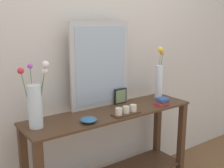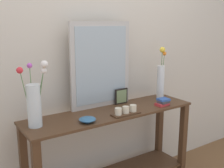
# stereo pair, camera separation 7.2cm
# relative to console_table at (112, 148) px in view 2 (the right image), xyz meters

# --- Properties ---
(wall_back) EXTENTS (6.40, 0.08, 2.70)m
(wall_back) POSITION_rel_console_table_xyz_m (0.00, 0.32, 0.83)
(wall_back) COLOR beige
(wall_back) RESTS_ON ground
(console_table) EXTENTS (1.49, 0.40, 0.85)m
(console_table) POSITION_rel_console_table_xyz_m (0.00, 0.00, 0.00)
(console_table) COLOR #472D1C
(console_table) RESTS_ON ground
(mirror_leaning) EXTENTS (0.57, 0.03, 0.73)m
(mirror_leaning) POSITION_rel_console_table_xyz_m (-0.00, 0.17, 0.70)
(mirror_leaning) COLOR #B7B2AD
(mirror_leaning) RESTS_ON console_table
(tall_vase_left) EXTENTS (0.20, 0.16, 0.47)m
(tall_vase_left) POSITION_rel_console_table_xyz_m (-0.64, 0.02, 0.51)
(tall_vase_left) COLOR silver
(tall_vase_left) RESTS_ON console_table
(vase_right) EXTENTS (0.14, 0.12, 0.49)m
(vase_right) POSITION_rel_console_table_xyz_m (0.61, 0.07, 0.53)
(vase_right) COLOR silver
(vase_right) RESTS_ON console_table
(candle_tray) EXTENTS (0.24, 0.09, 0.07)m
(candle_tray) POSITION_rel_console_table_xyz_m (0.05, -0.13, 0.36)
(candle_tray) COLOR #472D1C
(candle_tray) RESTS_ON console_table
(picture_frame_small) EXTENTS (0.13, 0.01, 0.14)m
(picture_frame_small) POSITION_rel_console_table_xyz_m (0.19, 0.13, 0.40)
(picture_frame_small) COLOR black
(picture_frame_small) RESTS_ON console_table
(decorative_bowl) EXTENTS (0.13, 0.13, 0.04)m
(decorative_bowl) POSITION_rel_console_table_xyz_m (-0.29, -0.11, 0.35)
(decorative_bowl) COLOR #2D5B84
(decorative_bowl) RESTS_ON console_table
(book_stack) EXTENTS (0.12, 0.09, 0.06)m
(book_stack) POSITION_rel_console_table_xyz_m (0.47, -0.12, 0.36)
(book_stack) COLOR #C63338
(book_stack) RESTS_ON console_table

